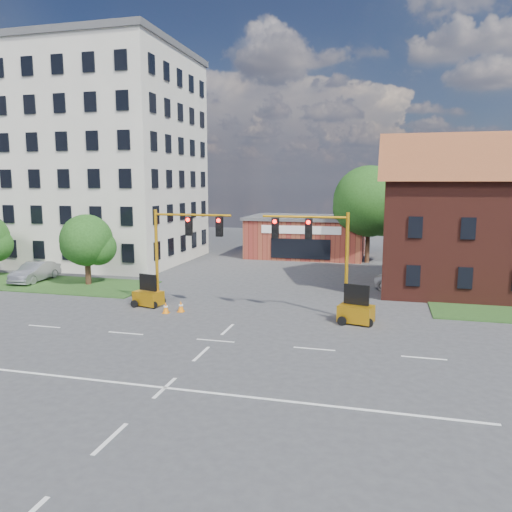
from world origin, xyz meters
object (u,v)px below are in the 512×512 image
Objects in this scene: trailer_east at (356,312)px; trailer_west at (148,296)px; signal_mast_west at (180,246)px; pickup_white at (410,282)px; signal_mast_east at (319,251)px.

trailer_west is at bearing -168.62° from trailer_east.
signal_mast_west is 3.96m from trailer_west.
trailer_east reaches higher than trailer_west.
signal_mast_east is at bearing 159.90° from pickup_white.
trailer_west is at bearing -171.93° from signal_mast_west.
trailer_east reaches higher than pickup_white.
signal_mast_west is 8.71m from signal_mast_east.
trailer_east is (13.18, -0.73, 0.05)m from trailer_west.
trailer_east is (11.02, -1.03, -3.26)m from signal_mast_west.
signal_mast_west is 1.24× the size of pickup_white.
signal_mast_west is 2.92× the size of trailer_east.
pickup_white is (14.39, 8.47, -3.22)m from signal_mast_west.
trailer_west is 0.39× the size of pickup_white.
trailer_east is at bearing -5.35° from signal_mast_west.
pickup_white is at bearing 56.17° from signal_mast_east.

